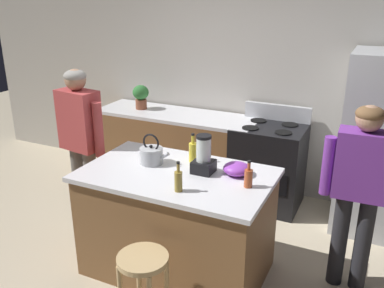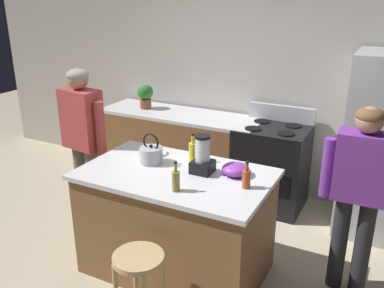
% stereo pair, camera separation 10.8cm
% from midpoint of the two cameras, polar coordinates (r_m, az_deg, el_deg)
% --- Properties ---
extents(ground_plane, '(14.00, 14.00, 0.00)m').
position_cam_midpoint_polar(ground_plane, '(3.92, -2.78, -16.54)').
color(ground_plane, beige).
extents(back_wall, '(8.00, 0.10, 2.70)m').
position_cam_midpoint_polar(back_wall, '(5.03, 7.51, 8.72)').
color(back_wall, '#BCB7AD').
rests_on(back_wall, ground_plane).
extents(kitchen_island, '(1.57, 0.95, 0.94)m').
position_cam_midpoint_polar(kitchen_island, '(3.65, -2.91, -10.62)').
color(kitchen_island, brown).
rests_on(kitchen_island, ground_plane).
extents(back_counter_run, '(2.00, 0.64, 0.94)m').
position_cam_midpoint_polar(back_counter_run, '(5.23, -2.67, -0.76)').
color(back_counter_run, brown).
rests_on(back_counter_run, ground_plane).
extents(stove_range, '(0.76, 0.65, 1.12)m').
position_cam_midpoint_polar(stove_range, '(4.80, 9.65, -2.87)').
color(stove_range, black).
rests_on(stove_range, ground_plane).
extents(person_by_island_left, '(0.60, 0.28, 1.66)m').
position_cam_midpoint_polar(person_by_island_left, '(4.21, -15.63, 1.00)').
color(person_by_island_left, '#66605B').
rests_on(person_by_island_left, ground_plane).
extents(person_by_sink_right, '(0.59, 0.24, 1.56)m').
position_cam_midpoint_polar(person_by_sink_right, '(3.47, 21.06, -4.95)').
color(person_by_sink_right, '#26262B').
rests_on(person_by_sink_right, ground_plane).
extents(bar_stool, '(0.36, 0.36, 0.64)m').
position_cam_midpoint_polar(bar_stool, '(3.06, -7.70, -17.09)').
color(bar_stool, tan).
rests_on(bar_stool, ground_plane).
extents(potted_plant, '(0.20, 0.20, 0.30)m').
position_cam_midpoint_polar(potted_plant, '(5.28, -7.58, 6.60)').
color(potted_plant, brown).
rests_on(potted_plant, back_counter_run).
extents(blender_appliance, '(0.17, 0.17, 0.32)m').
position_cam_midpoint_polar(blender_appliance, '(3.39, 0.68, -1.78)').
color(blender_appliance, black).
rests_on(blender_appliance, kitchen_island).
extents(bottle_cooking_sauce, '(0.06, 0.06, 0.22)m').
position_cam_midpoint_polar(bottle_cooking_sauce, '(3.18, 6.70, -4.58)').
color(bottle_cooking_sauce, '#B24C26').
rests_on(bottle_cooking_sauce, kitchen_island).
extents(bottle_soda, '(0.07, 0.07, 0.26)m').
position_cam_midpoint_polar(bottle_soda, '(3.62, -0.74, -1.02)').
color(bottle_soda, yellow).
rests_on(bottle_soda, kitchen_island).
extents(bottle_vinegar, '(0.06, 0.06, 0.24)m').
position_cam_midpoint_polar(bottle_vinegar, '(3.10, -2.87, -4.99)').
color(bottle_vinegar, olive).
rests_on(bottle_vinegar, kitchen_island).
extents(mixing_bowl, '(0.22, 0.22, 0.10)m').
position_cam_midpoint_polar(mixing_bowl, '(3.39, 5.20, -3.38)').
color(mixing_bowl, purple).
rests_on(mixing_bowl, kitchen_island).
extents(tea_kettle, '(0.28, 0.20, 0.27)m').
position_cam_midpoint_polar(tea_kettle, '(3.61, -6.40, -1.47)').
color(tea_kettle, '#B7BABF').
rests_on(tea_kettle, kitchen_island).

